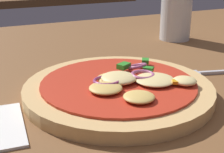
# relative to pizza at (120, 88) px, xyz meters

# --- Properties ---
(dining_table) EXTENTS (1.38, 1.07, 0.03)m
(dining_table) POSITION_rel_pizza_xyz_m (0.06, -0.02, -0.03)
(dining_table) COLOR brown
(dining_table) RESTS_ON ground
(pizza) EXTENTS (0.25, 0.25, 0.03)m
(pizza) POSITION_rel_pizza_xyz_m (0.00, 0.00, 0.00)
(pizza) COLOR tan
(pizza) RESTS_ON dining_table
(fork) EXTENTS (0.16, 0.05, 0.01)m
(fork) POSITION_rel_pizza_xyz_m (0.16, 0.02, -0.01)
(fork) COLOR silver
(fork) RESTS_ON dining_table
(beer_glass) EXTENTS (0.07, 0.07, 0.13)m
(beer_glass) POSITION_rel_pizza_xyz_m (0.24, 0.23, 0.05)
(beer_glass) COLOR silver
(beer_glass) RESTS_ON dining_table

